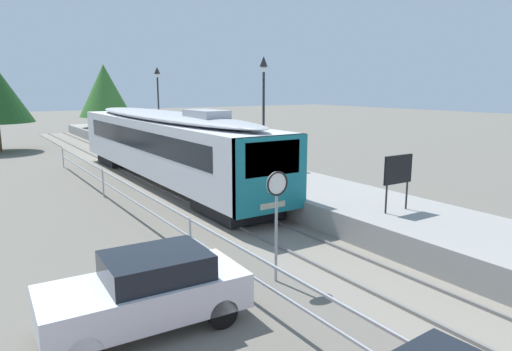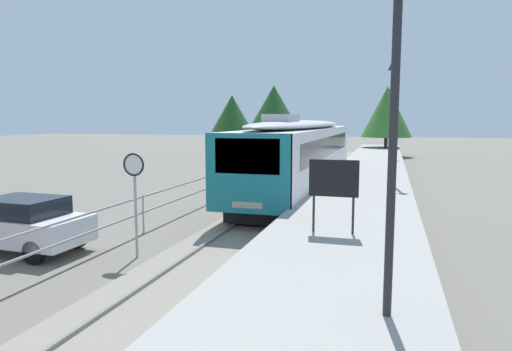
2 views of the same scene
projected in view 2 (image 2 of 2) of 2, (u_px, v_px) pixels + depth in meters
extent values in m
plane|color=#6B665B|center=(246.00, 189.00, 24.24)|extent=(160.00, 160.00, 0.00)
cube|color=gray|center=(301.00, 191.00, 23.40)|extent=(3.20, 60.00, 0.06)
cube|color=slate|center=(288.00, 189.00, 23.59)|extent=(0.08, 60.00, 0.08)
cube|color=slate|center=(315.00, 190.00, 23.19)|extent=(0.08, 60.00, 0.08)
cube|color=silver|center=(302.00, 153.00, 23.22)|extent=(2.80, 18.67, 2.55)
cube|color=#19757F|center=(248.00, 174.00, 14.43)|extent=(2.80, 0.24, 2.55)
cube|color=black|center=(247.00, 156.00, 14.29)|extent=(2.13, 0.08, 1.12)
cube|color=black|center=(302.00, 145.00, 23.18)|extent=(2.82, 15.68, 0.92)
ellipsoid|color=#A8AAAF|center=(302.00, 125.00, 23.05)|extent=(2.69, 17.92, 0.44)
cube|color=#A8AAAF|center=(281.00, 119.00, 18.57)|extent=(1.10, 2.20, 0.36)
cube|color=#EAE5C6|center=(247.00, 205.00, 14.48)|extent=(1.00, 0.10, 0.20)
cube|color=black|center=(267.00, 208.00, 16.81)|extent=(2.24, 3.20, 0.55)
cube|color=black|center=(321.00, 169.00, 30.02)|extent=(2.24, 3.20, 0.55)
cube|color=#999691|center=(367.00, 185.00, 22.44)|extent=(3.90, 60.00, 0.90)
cylinder|color=#232328|center=(393.00, 154.00, 6.20)|extent=(0.12, 0.12, 4.60)
cylinder|color=#232328|center=(391.00, 131.00, 19.59)|extent=(0.12, 0.12, 4.60)
pyramid|color=#232328|center=(394.00, 64.00, 19.25)|extent=(0.34, 0.34, 0.50)
sphere|color=silver|center=(394.00, 72.00, 19.29)|extent=(0.24, 0.24, 0.24)
cylinder|color=#232328|center=(391.00, 126.00, 32.99)|extent=(0.12, 0.12, 4.60)
pyramid|color=#232328|center=(393.00, 87.00, 32.65)|extent=(0.34, 0.34, 0.50)
sphere|color=silver|center=(392.00, 92.00, 32.69)|extent=(0.24, 0.24, 0.24)
cylinder|color=#232328|center=(314.00, 214.00, 11.30)|extent=(0.06, 0.06, 0.90)
cylinder|color=#232328|center=(353.00, 216.00, 11.03)|extent=(0.06, 0.06, 0.90)
cube|color=black|center=(334.00, 178.00, 11.05)|extent=(1.20, 0.08, 0.90)
cylinder|color=#9EA0A5|center=(136.00, 217.00, 12.05)|extent=(0.07, 0.07, 2.20)
cylinder|color=white|center=(134.00, 165.00, 11.86)|extent=(0.60, 0.03, 0.60)
torus|color=black|center=(134.00, 165.00, 11.85)|extent=(0.61, 0.05, 0.61)
cube|color=#9EA0A5|center=(143.00, 197.00, 14.66)|extent=(0.05, 36.00, 0.05)
cube|color=#9EA0A5|center=(143.00, 212.00, 14.72)|extent=(0.05, 36.00, 0.05)
cylinder|color=#9EA0A5|center=(143.00, 214.00, 14.73)|extent=(0.06, 0.06, 1.25)
cylinder|color=#9EA0A5|center=(234.00, 180.00, 23.30)|extent=(0.06, 0.06, 1.25)
cylinder|color=#9EA0A5|center=(276.00, 164.00, 31.87)|extent=(0.06, 0.06, 1.25)
cube|color=white|center=(18.00, 228.00, 12.69)|extent=(4.06, 1.91, 0.72)
cube|color=black|center=(23.00, 207.00, 12.54)|extent=(2.06, 1.62, 0.50)
cylinder|color=black|center=(5.00, 230.00, 13.89)|extent=(0.63, 0.22, 0.62)
cylinder|color=black|center=(34.00, 252.00, 11.59)|extent=(0.63, 0.22, 0.62)
cylinder|color=black|center=(76.00, 237.00, 13.05)|extent=(0.63, 0.22, 0.62)
cylinder|color=brown|center=(386.00, 147.00, 45.71)|extent=(0.36, 0.36, 1.95)
cone|color=#38702D|center=(387.00, 112.00, 45.29)|extent=(4.98, 4.98, 5.02)
cylinder|color=brown|center=(232.00, 143.00, 50.09)|extent=(0.36, 0.36, 2.37)
cone|color=#1E4C1E|center=(232.00, 113.00, 49.70)|extent=(4.57, 4.57, 3.97)
cylinder|color=brown|center=(274.00, 148.00, 41.91)|extent=(0.36, 0.36, 2.20)
cone|color=#1E4C1E|center=(274.00, 111.00, 41.50)|extent=(5.32, 5.32, 4.57)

